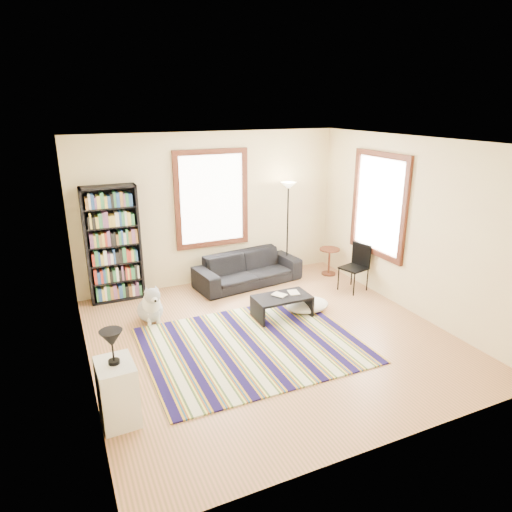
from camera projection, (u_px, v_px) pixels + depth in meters
name	position (u px, v px, depth m)	size (l,w,h in m)	color
floor	(270.00, 339.00, 6.74)	(5.00, 5.00, 0.10)	tan
ceiling	(272.00, 138.00, 5.82)	(5.00, 5.00, 0.10)	white
wall_back	(211.00, 209.00, 8.48)	(5.00, 0.10, 2.80)	beige
wall_front	(396.00, 323.00, 4.08)	(5.00, 0.10, 2.80)	beige
wall_left	(74.00, 273.00, 5.29)	(0.10, 5.00, 2.80)	beige
wall_right	(414.00, 226.00, 7.28)	(0.10, 5.00, 2.80)	beige
window_back	(212.00, 199.00, 8.35)	(1.20, 0.06, 1.60)	white
window_right	(379.00, 205.00, 7.87)	(0.06, 1.20, 1.60)	white
rug	(252.00, 345.00, 6.47)	(2.96, 2.37, 0.02)	#130C3D
sofa	(248.00, 269.00, 8.61)	(0.79, 2.01, 0.59)	black
bookshelf	(113.00, 245.00, 7.70)	(0.90, 0.30, 2.00)	black
coffee_table	(282.00, 307.00, 7.29)	(0.90, 0.50, 0.36)	black
book_a	(276.00, 297.00, 7.19)	(0.22, 0.16, 0.02)	beige
book_b	(289.00, 293.00, 7.33)	(0.16, 0.22, 0.02)	beige
floor_cushion	(307.00, 305.00, 7.55)	(0.74, 0.55, 0.18)	beige
floor_lamp	(287.00, 230.00, 8.84)	(0.30, 0.30, 1.86)	black
side_table	(329.00, 262.00, 9.08)	(0.40, 0.40, 0.54)	#4F1C13
folding_chair	(354.00, 268.00, 8.26)	(0.42, 0.40, 0.86)	black
white_cabinet	(118.00, 392.00, 4.85)	(0.38, 0.50, 0.70)	white
table_lamp	(112.00, 347.00, 4.68)	(0.24, 0.24, 0.38)	black
dog	(150.00, 303.00, 7.12)	(0.44, 0.62, 0.62)	silver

